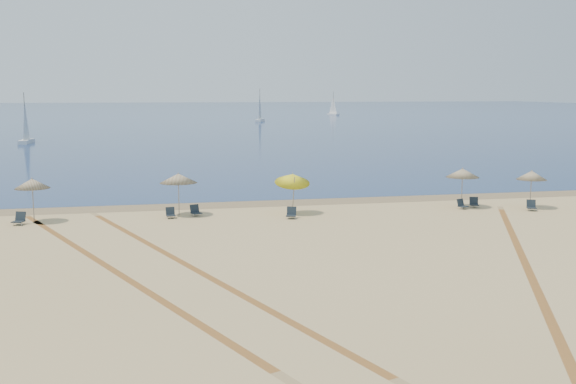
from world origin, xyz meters
The scene contains 19 objects.
ground centered at (0.00, 0.00, 0.00)m, with size 160.00×160.00×0.00m, color tan.
ocean centered at (0.00, 225.00, 0.01)m, with size 500.00×500.00×0.00m, color #0C2151.
wet_sand centered at (0.00, 24.00, 0.00)m, with size 500.00×500.00×0.00m, color olive.
umbrella_1 centered at (-14.56, 20.31, 2.18)m, with size 1.94×1.94×2.52m.
umbrella_2 centered at (-6.45, 20.77, 2.20)m, with size 2.21×2.22×2.54m.
umbrella_3 centered at (0.23, 19.81, 2.14)m, with size 2.11×2.18×2.71m.
umbrella_4 centered at (11.26, 19.99, 2.18)m, with size 2.09×2.09×2.52m.
umbrella_5 centered at (15.37, 18.84, 2.07)m, with size 1.86×1.86×2.41m.
chair_1 centered at (-15.22, 19.61, 0.31)m, with size 0.76×0.83×0.70m.
chair_2 centered at (-6.98, 19.93, 0.27)m, with size 0.57×0.65×0.62m.
chair_3 centered at (-5.51, 20.33, 0.29)m, with size 0.72×0.78×0.65m.
chair_4 centered at (-0.14, 18.38, 0.29)m, with size 0.72×0.78×0.66m.
chair_5 centered at (10.98, 19.36, 0.27)m, with size 0.68×0.73×0.61m.
chair_6 centered at (11.99, 19.73, 0.28)m, with size 0.70×0.76×0.64m.
chair_7 centered at (14.91, 17.93, 0.29)m, with size 0.74×0.79×0.65m.
sailboat_0 centered at (-24.81, 81.52, 2.16)m, with size 1.58×4.86×7.13m.
sailboat_1 centered at (47.61, 181.48, 2.15)m, with size 2.82×4.89×7.10m.
sailboat_2 centered at (18.60, 142.77, 2.38)m, with size 3.07×5.42×7.86m.
tire_tracks centered at (-3.07, 8.31, 0.00)m, with size 55.03×41.07×0.00m.
Camera 1 is at (-8.19, -19.41, 7.30)m, focal length 42.37 mm.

